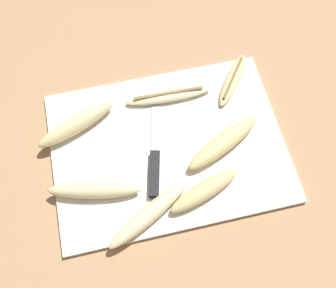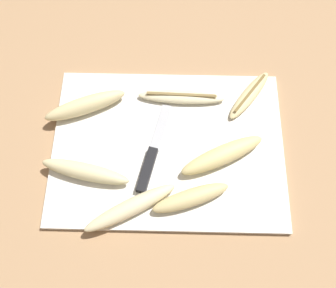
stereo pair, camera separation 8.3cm
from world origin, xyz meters
The scene contains 10 objects.
ground_plane centered at (0.00, 0.00, 0.00)m, with size 4.00×4.00×0.00m, color tan.
cutting_board centered at (0.00, 0.00, 0.01)m, with size 0.49×0.36×0.01m.
knife centered at (-0.04, -0.04, 0.02)m, with size 0.07×0.21×0.02m.
banana_golden_short centered at (0.11, -0.03, 0.03)m, with size 0.19×0.12×0.04m.
banana_ripe_center centered at (-0.18, 0.08, 0.03)m, with size 0.18×0.10×0.04m.
banana_mellow_near centered at (0.18, 0.13, 0.02)m, with size 0.12×0.14×0.02m.
banana_spotted_left centered at (0.05, -0.12, 0.03)m, with size 0.16×0.09×0.03m.
banana_pale_long centered at (0.03, 0.12, 0.02)m, with size 0.19×0.04×0.02m.
banana_cream_curved centered at (-0.07, -0.14, 0.03)m, with size 0.19×0.12×0.03m.
banana_soft_right centered at (-0.17, -0.07, 0.03)m, with size 0.19×0.07×0.03m.
Camera 2 is at (0.01, -0.34, 0.78)m, focal length 42.00 mm.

